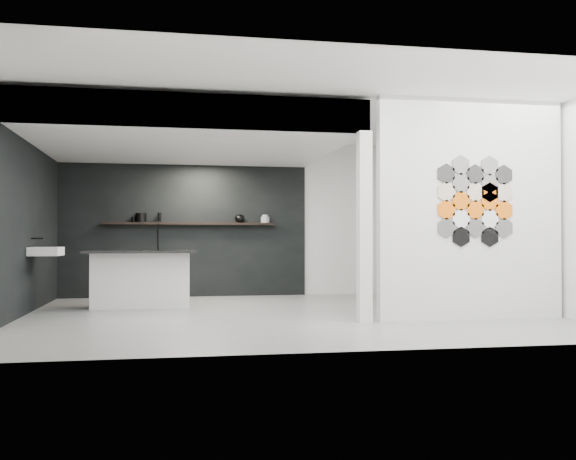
% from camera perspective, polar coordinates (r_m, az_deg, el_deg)
% --- Properties ---
extents(floor, '(7.00, 6.00, 0.01)m').
position_cam_1_polar(floor, '(8.79, -0.29, -7.51)').
color(floor, slate).
extents(partition_panel, '(2.45, 0.15, 2.80)m').
position_cam_1_polar(partition_panel, '(8.49, 15.91, 1.78)').
color(partition_panel, silver).
rests_on(partition_panel, floor).
extents(bay_clad_back, '(4.40, 0.04, 2.35)m').
position_cam_1_polar(bay_clad_back, '(11.57, -9.24, -0.06)').
color(bay_clad_back, black).
rests_on(bay_clad_back, floor).
extents(bay_clad_left, '(0.04, 4.00, 2.35)m').
position_cam_1_polar(bay_clad_left, '(9.79, -21.80, 0.14)').
color(bay_clad_left, black).
rests_on(bay_clad_left, floor).
extents(bulkhead, '(4.40, 4.00, 0.40)m').
position_cam_1_polar(bulkhead, '(9.72, -8.99, 8.24)').
color(bulkhead, silver).
rests_on(bulkhead, corner_column).
extents(corner_column, '(0.16, 0.16, 2.35)m').
position_cam_1_polar(corner_column, '(7.96, 6.80, 0.31)').
color(corner_column, silver).
rests_on(corner_column, floor).
extents(fascia_beam, '(4.40, 0.16, 0.40)m').
position_cam_1_polar(fascia_beam, '(7.84, -8.64, 10.46)').
color(fascia_beam, silver).
rests_on(fascia_beam, corner_column).
extents(wall_basin, '(0.40, 0.60, 0.12)m').
position_cam_1_polar(wall_basin, '(9.55, -20.70, -1.79)').
color(wall_basin, silver).
rests_on(wall_basin, bay_clad_left).
extents(display_shelf, '(3.00, 0.15, 0.04)m').
position_cam_1_polar(display_shelf, '(11.47, -8.73, 0.57)').
color(display_shelf, black).
rests_on(display_shelf, bay_clad_back).
extents(kitchen_island, '(1.63, 0.74, 1.30)m').
position_cam_1_polar(kitchen_island, '(9.85, -12.92, -4.19)').
color(kitchen_island, silver).
rests_on(kitchen_island, floor).
extents(stockpot, '(0.25, 0.25, 0.16)m').
position_cam_1_polar(stockpot, '(11.48, -12.94, 1.07)').
color(stockpot, black).
rests_on(stockpot, display_shelf).
extents(kettle, '(0.20, 0.20, 0.15)m').
position_cam_1_polar(kettle, '(11.54, -4.31, 1.03)').
color(kettle, black).
rests_on(kettle, display_shelf).
extents(glass_bowl, '(0.19, 0.19, 0.11)m').
position_cam_1_polar(glass_bowl, '(11.59, -2.04, 0.92)').
color(glass_bowl, gray).
rests_on(glass_bowl, display_shelf).
extents(glass_vase, '(0.14, 0.14, 0.15)m').
position_cam_1_polar(glass_vase, '(11.59, -2.04, 1.00)').
color(glass_vase, gray).
rests_on(glass_vase, display_shelf).
extents(bottle_dark, '(0.07, 0.07, 0.17)m').
position_cam_1_polar(bottle_dark, '(11.47, -11.36, 1.10)').
color(bottle_dark, black).
rests_on(bottle_dark, display_shelf).
extents(utensil_cup, '(0.08, 0.08, 0.09)m').
position_cam_1_polar(utensil_cup, '(11.49, -13.58, 0.90)').
color(utensil_cup, black).
rests_on(utensil_cup, display_shelf).
extents(hex_tile_cluster, '(1.04, 0.02, 1.16)m').
position_cam_1_polar(hex_tile_cluster, '(8.43, 16.37, 2.52)').
color(hex_tile_cluster, black).
rests_on(hex_tile_cluster, partition_panel).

